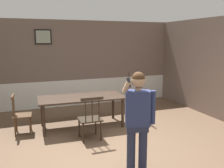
{
  "coord_description": "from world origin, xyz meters",
  "views": [
    {
      "loc": [
        -1.63,
        -4.24,
        2.15
      ],
      "look_at": [
        -0.09,
        -0.14,
        1.36
      ],
      "focal_mm": 39.53,
      "sensor_mm": 36.0,
      "label": 1
    }
  ],
  "objects_px": {
    "chair_at_table_head": "(21,115)",
    "person_figure": "(138,116)",
    "dining_table": "(82,100)",
    "chair_by_doorway": "(135,103)",
    "chair_near_window": "(90,118)"
  },
  "relations": [
    {
      "from": "dining_table",
      "to": "chair_at_table_head",
      "type": "xyz_separation_m",
      "value": [
        -1.43,
        0.05,
        -0.23
      ]
    },
    {
      "from": "chair_at_table_head",
      "to": "person_figure",
      "type": "height_order",
      "value": "person_figure"
    },
    {
      "from": "dining_table",
      "to": "person_figure",
      "type": "relative_size",
      "value": 1.27
    },
    {
      "from": "chair_at_table_head",
      "to": "dining_table",
      "type": "bearing_deg",
      "value": 92.63
    },
    {
      "from": "dining_table",
      "to": "chair_by_doorway",
      "type": "height_order",
      "value": "chair_by_doorway"
    },
    {
      "from": "chair_by_doorway",
      "to": "chair_at_table_head",
      "type": "distance_m",
      "value": 2.86
    },
    {
      "from": "chair_near_window",
      "to": "chair_by_doorway",
      "type": "xyz_separation_m",
      "value": [
        1.46,
        0.8,
        0.01
      ]
    },
    {
      "from": "chair_by_doorway",
      "to": "person_figure",
      "type": "distance_m",
      "value": 2.64
    },
    {
      "from": "chair_at_table_head",
      "to": "person_figure",
      "type": "relative_size",
      "value": 0.55
    },
    {
      "from": "dining_table",
      "to": "person_figure",
      "type": "bearing_deg",
      "value": -82.15
    },
    {
      "from": "chair_near_window",
      "to": "person_figure",
      "type": "distance_m",
      "value": 1.67
    },
    {
      "from": "dining_table",
      "to": "chair_near_window",
      "type": "height_order",
      "value": "chair_near_window"
    },
    {
      "from": "chair_at_table_head",
      "to": "person_figure",
      "type": "xyz_separation_m",
      "value": [
        1.76,
        -2.46,
        0.5
      ]
    },
    {
      "from": "dining_table",
      "to": "chair_near_window",
      "type": "xyz_separation_m",
      "value": [
        -0.03,
        -0.85,
        -0.21
      ]
    },
    {
      "from": "dining_table",
      "to": "chair_near_window",
      "type": "relative_size",
      "value": 2.16
    }
  ]
}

